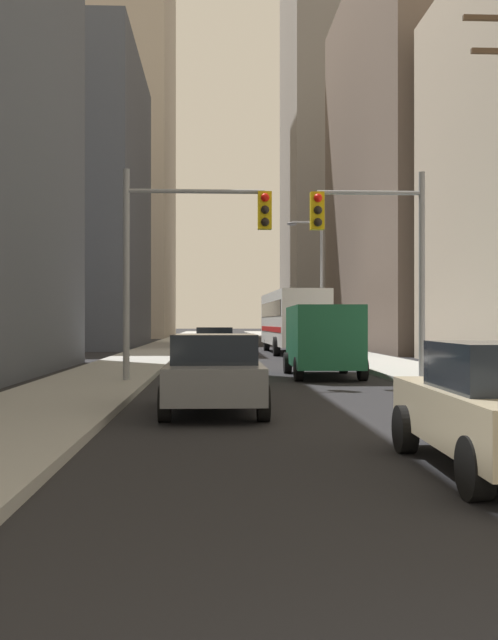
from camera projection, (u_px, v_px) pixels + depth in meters
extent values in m
cube|color=#9E9E99|center=(166.00, 346.00, 51.87)|extent=(3.04, 160.00, 0.15)
cube|color=#9E9E99|center=(311.00, 346.00, 52.35)|extent=(3.04, 160.00, 0.15)
cube|color=silver|center=(293.00, 319.00, 41.84)|extent=(2.77, 11.56, 2.90)
cube|color=black|center=(270.00, 309.00, 41.78)|extent=(0.27, 10.58, 0.80)
cube|color=red|center=(270.00, 329.00, 41.78)|extent=(0.26, 10.58, 0.28)
cylinder|color=black|center=(267.00, 343.00, 45.80)|extent=(0.32, 1.00, 1.00)
cylinder|color=black|center=(305.00, 343.00, 45.91)|extent=(0.32, 1.00, 1.00)
cylinder|color=black|center=(276.00, 346.00, 38.56)|extent=(0.32, 1.00, 1.00)
cylinder|color=black|center=(322.00, 346.00, 38.67)|extent=(0.32, 1.00, 1.00)
cube|color=#195938|center=(323.00, 336.00, 23.95)|extent=(2.16, 5.26, 1.90)
cube|color=black|center=(312.00, 323.00, 26.55)|extent=(1.76, 0.08, 0.60)
cylinder|color=black|center=(288.00, 363.00, 25.57)|extent=(0.24, 0.72, 0.72)
cylinder|color=black|center=(343.00, 363.00, 25.66)|extent=(0.24, 0.72, 0.72)
cylinder|color=black|center=(299.00, 369.00, 22.24)|extent=(0.24, 0.72, 0.72)
cylinder|color=black|center=(363.00, 369.00, 22.33)|extent=(0.24, 0.72, 0.72)
cylinder|color=black|center=(405.00, 429.00, 10.02)|extent=(0.22, 0.64, 0.64)
cylinder|color=black|center=(475.00, 468.00, 7.34)|extent=(0.22, 0.64, 0.64)
cube|color=slate|center=(214.00, 379.00, 14.49)|extent=(1.81, 4.20, 0.65)
cube|color=black|center=(214.00, 349.00, 14.35)|extent=(1.59, 1.90, 0.55)
cylinder|color=black|center=(173.00, 390.00, 15.79)|extent=(0.22, 0.64, 0.64)
cylinder|color=black|center=(255.00, 390.00, 15.88)|extent=(0.22, 0.64, 0.64)
cylinder|color=black|center=(165.00, 404.00, 13.11)|extent=(0.22, 0.64, 0.64)
cylinder|color=black|center=(263.00, 403.00, 13.19)|extent=(0.22, 0.64, 0.64)
cube|color=black|center=(215.00, 347.00, 34.00)|extent=(1.89, 4.24, 0.65)
cube|color=black|center=(215.00, 333.00, 33.85)|extent=(1.62, 1.93, 0.55)
cylinder|color=black|center=(197.00, 352.00, 35.30)|extent=(0.22, 0.64, 0.64)
cylinder|color=black|center=(233.00, 352.00, 35.38)|extent=(0.22, 0.64, 0.64)
cylinder|color=black|center=(195.00, 355.00, 32.61)|extent=(0.22, 0.64, 0.64)
cylinder|color=black|center=(235.00, 355.00, 32.69)|extent=(0.22, 0.64, 0.64)
cylinder|color=gray|center=(126.00, 277.00, 20.80)|extent=(0.18, 0.18, 6.00)
cylinder|color=gray|center=(196.00, 191.00, 20.89)|extent=(3.85, 0.12, 0.12)
cube|color=gold|center=(265.00, 211.00, 20.98)|extent=(0.38, 0.30, 1.05)
sphere|color=red|center=(265.00, 197.00, 20.81)|extent=(0.24, 0.24, 0.24)
sphere|color=black|center=(265.00, 210.00, 20.81)|extent=(0.24, 0.24, 0.24)
sphere|color=black|center=(265.00, 222.00, 20.81)|extent=(0.24, 0.24, 0.24)
cylinder|color=gray|center=(422.00, 278.00, 21.18)|extent=(0.18, 0.18, 6.00)
cylinder|color=gray|center=(370.00, 193.00, 21.12)|extent=(2.98, 0.12, 0.12)
cube|color=gold|center=(317.00, 211.00, 21.05)|extent=(0.38, 0.30, 1.05)
sphere|color=red|center=(318.00, 198.00, 20.88)|extent=(0.24, 0.24, 0.24)
sphere|color=black|center=(318.00, 210.00, 20.88)|extent=(0.24, 0.24, 0.24)
sphere|color=black|center=(318.00, 222.00, 20.88)|extent=(0.24, 0.24, 0.24)
cylinder|color=gray|center=(322.00, 286.00, 41.58)|extent=(0.16, 0.16, 7.50)
cylinder|color=gray|center=(307.00, 222.00, 41.55)|extent=(1.66, 0.10, 0.10)
ellipsoid|color=#4C4C51|center=(292.00, 224.00, 41.51)|extent=(0.56, 0.32, 0.20)
cube|color=#4C515B|center=(20.00, 202.00, 52.68)|extent=(16.80, 18.04, 20.37)
cube|color=#B7A893|center=(102.00, 85.00, 89.30)|extent=(16.46, 23.44, 60.15)
cube|color=gray|center=(349.00, 37.00, 90.03)|extent=(14.91, 20.80, 72.13)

